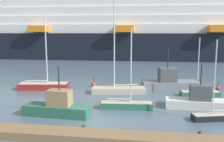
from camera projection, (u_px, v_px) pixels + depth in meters
name	position (u px, v px, depth m)	size (l,w,h in m)	color
ground_plane	(92.00, 122.00, 21.45)	(600.00, 600.00, 0.00)	slate
dock_pier	(80.00, 136.00, 17.87)	(20.81, 1.97, 0.74)	olive
sailboat_1	(126.00, 104.00, 25.09)	(5.28, 1.54, 8.02)	#2D6B51
sailboat_2	(118.00, 88.00, 31.35)	(6.82, 2.87, 12.48)	#BCB29E
sailboat_3	(44.00, 85.00, 33.40)	(6.68, 2.83, 9.71)	maroon
sailboat_4	(216.00, 116.00, 21.86)	(4.30, 2.05, 6.95)	black
sailboat_5	(200.00, 93.00, 29.88)	(4.70, 1.94, 6.91)	#2D6B51
fishing_boat_0	(58.00, 107.00, 22.96)	(6.19, 2.10, 4.54)	#2D6B51
fishing_boat_1	(169.00, 82.00, 33.52)	(7.69, 3.84, 5.40)	gray
fishing_boat_2	(198.00, 100.00, 25.21)	(6.10, 2.09, 4.49)	white
channel_buoy_0	(218.00, 88.00, 32.84)	(0.54, 0.54, 1.15)	red
channel_buoy_1	(93.00, 85.00, 34.88)	(0.62, 0.62, 1.52)	red
cruise_ship	(88.00, 30.00, 73.29)	(128.34, 22.40, 24.95)	black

